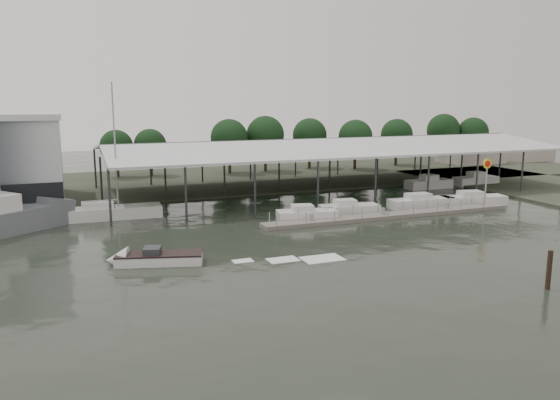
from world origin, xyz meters
name	(u,v)px	position (x,y,z in m)	size (l,w,h in m)	color
ground	(295,259)	(0.00, 0.00, 0.00)	(200.00, 200.00, 0.00)	#252B23
land_strip_far	(182,182)	(0.00, 42.00, 0.10)	(140.00, 30.00, 0.30)	#3C4332
covered_boat_shed	(330,144)	(17.00, 28.00, 6.13)	(58.24, 24.00, 6.96)	#BCBEC1
floating_dock	(391,215)	(15.00, 10.00, 0.20)	(28.00, 2.00, 1.40)	slate
shell_fuel_sign	(487,174)	(27.00, 9.99, 3.93)	(1.10, 0.18, 5.55)	#919496
distant_commercial_buildings	(489,153)	(59.03, 44.69, 1.84)	(22.00, 8.00, 4.00)	gray
white_sailboat	(112,212)	(-11.60, 20.02, 0.66)	(9.52, 2.91, 13.79)	silver
speedboat_underway	(151,259)	(-10.30, 2.75, 0.39)	(17.56, 6.60, 2.00)	silver
moored_cruiser_0	(306,215)	(6.22, 11.73, 0.61)	(6.21, 3.28, 1.70)	silver
moored_cruiser_1	(349,209)	(11.54, 12.78, 0.61)	(6.47, 3.09, 1.70)	silver
moored_cruiser_2	(421,202)	(20.89, 13.15, 0.61)	(7.74, 2.55, 1.70)	silver
moored_cruiser_3	(473,200)	(27.38, 12.32, 0.61)	(7.71, 3.56, 1.70)	silver
horizon_tree_line	(328,136)	(26.42, 47.57, 5.77)	(70.15, 9.79, 9.30)	black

